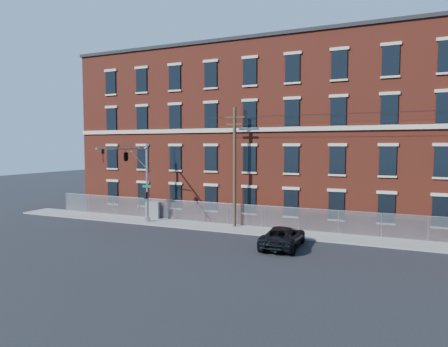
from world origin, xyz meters
The scene contains 8 objects.
ground centered at (0.00, 0.00, 0.00)m, with size 140.00×140.00×0.00m, color black.
sidewalk centered at (12.00, 5.00, 0.06)m, with size 65.00×3.00×0.12m, color gray.
mill_building centered at (12.00, 13.93, 8.15)m, with size 55.30×14.32×16.30m.
chain_link_fence centered at (12.00, 6.30, 1.06)m, with size 59.06×0.06×1.85m.
traffic_signal_mast centered at (-6.00, 2.18, 5.39)m, with size 0.90×6.75×7.00m.
utility_pole_near centered at (2.00, 5.60, 5.34)m, with size 1.80×0.28×10.00m.
pickup_truck centered at (7.41, 0.98, 0.72)m, with size 2.40×5.20×1.44m, color black.
utility_cabinet centered at (-6.44, 6.00, 0.90)m, with size 1.26×0.63×1.57m, color slate.
Camera 1 is at (14.18, -24.95, 6.91)m, focal length 31.49 mm.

